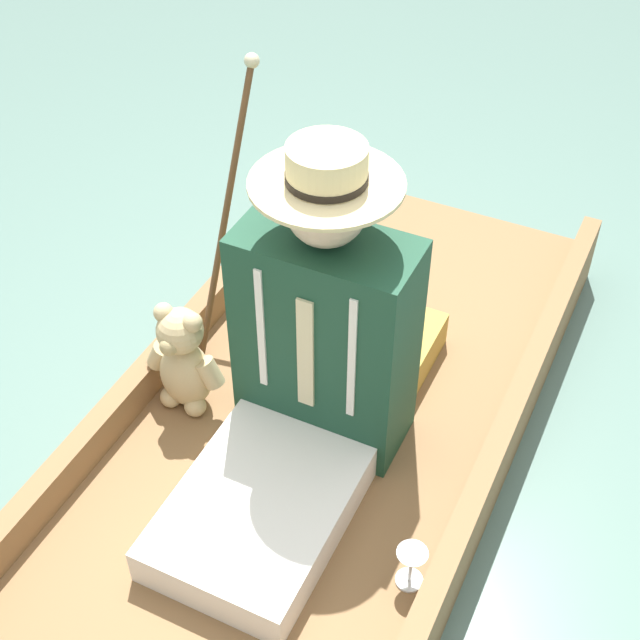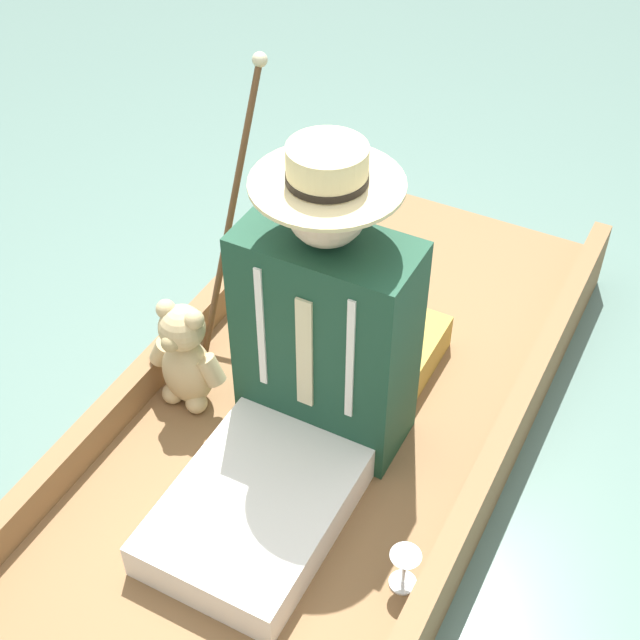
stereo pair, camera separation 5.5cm
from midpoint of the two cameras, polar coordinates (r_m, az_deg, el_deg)
name	(u,v)px [view 2 (the right image)]	position (r m, az deg, el deg)	size (l,w,h in m)	color
ground_plane	(286,499)	(2.55, -1.55, -11.41)	(16.00, 16.00, 0.00)	slate
punt_boat	(285,482)	(2.48, -1.59, -10.31)	(1.06, 2.70, 0.25)	brown
seat_cushion	(366,339)	(2.70, 3.52, -1.20)	(0.44, 0.31, 0.11)	#B7933D
seated_person	(309,365)	(2.25, 0.00, -2.89)	(0.45, 0.84, 0.90)	white
teddy_bear	(185,358)	(2.50, -7.99, -2.41)	(0.25, 0.15, 0.36)	tan
wine_glass	(405,563)	(2.17, 6.20, -15.20)	(0.08, 0.08, 0.12)	silver
walking_cane	(236,186)	(2.60, -4.79, 8.51)	(0.04, 0.44, 0.82)	brown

